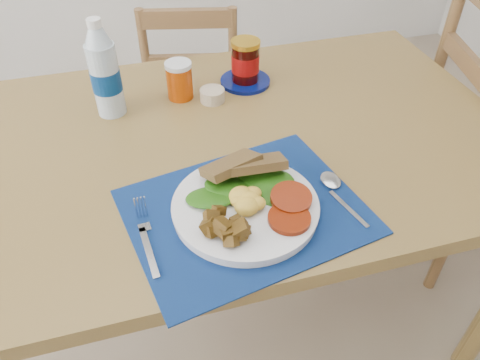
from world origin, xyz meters
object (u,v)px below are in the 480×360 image
at_px(breakfast_plate, 243,205).
at_px(water_bottle, 105,74).
at_px(chair_far, 193,76).
at_px(juice_glass, 180,81).
at_px(jam_on_saucer, 245,65).

xyz_separation_m(breakfast_plate, water_bottle, (-0.23, 0.46, 0.09)).
relative_size(breakfast_plate, water_bottle, 1.16).
bearing_deg(chair_far, breakfast_plate, 98.62).
distance_m(breakfast_plate, juice_glass, 0.49).
xyz_separation_m(chair_far, water_bottle, (-0.31, -0.54, 0.34)).
bearing_deg(breakfast_plate, jam_on_saucer, 62.33).
bearing_deg(chair_far, juice_glass, 89.99).
bearing_deg(breakfast_plate, chair_far, 74.43).
bearing_deg(water_bottle, jam_on_saucer, 7.54).
relative_size(juice_glass, jam_on_saucer, 0.68).
relative_size(chair_far, breakfast_plate, 3.41).
bearing_deg(juice_glass, jam_on_saucer, 7.30).
height_order(breakfast_plate, jam_on_saucer, jam_on_saucer).
xyz_separation_m(breakfast_plate, juice_glass, (-0.04, 0.48, 0.02)).
relative_size(chair_far, jam_on_saucer, 7.01).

